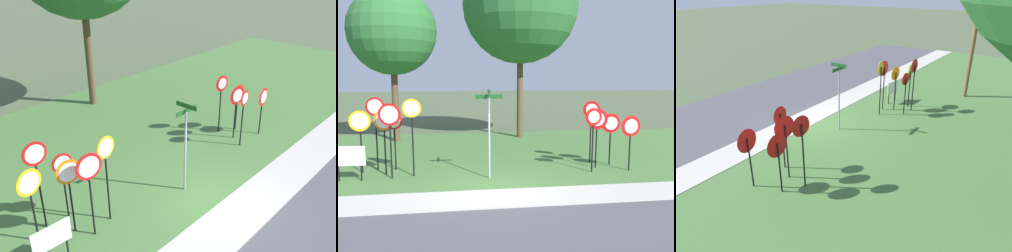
{
  "view_description": "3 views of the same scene",
  "coord_description": "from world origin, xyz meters",
  "views": [
    {
      "loc": [
        -8.43,
        -5.5,
        7.7
      ],
      "look_at": [
        1.02,
        3.15,
        1.5
      ],
      "focal_mm": 40.25,
      "sensor_mm": 36.0,
      "label": 1
    },
    {
      "loc": [
        -1.27,
        -11.14,
        3.7
      ],
      "look_at": [
        0.78,
        3.09,
        1.7
      ],
      "focal_mm": 38.19,
      "sensor_mm": 36.0,
      "label": 2
    },
    {
      "loc": [
        10.97,
        9.36,
        6.44
      ],
      "look_at": [
        1.51,
        2.76,
        1.15
      ],
      "focal_mm": 33.18,
      "sensor_mm": 36.0,
      "label": 3
    }
  ],
  "objects": [
    {
      "name": "stop_sign_center_tall",
      "position": [
        -3.87,
        2.37,
        1.82
      ],
      "size": [
        0.74,
        0.13,
        2.44
      ],
      "rotation": [
        0.0,
        0.0,
        -0.14
      ],
      "color": "black",
      "rests_on": "grass_median"
    },
    {
      "name": "yield_sign_far_right",
      "position": [
        5.43,
        1.63,
        1.64
      ],
      "size": [
        0.82,
        0.12,
        2.17
      ],
      "rotation": [
        0.0,
        0.0,
        0.08
      ],
      "color": "black",
      "rests_on": "grass_median"
    },
    {
      "name": "oak_tree_left",
      "position": [
        -4.59,
        9.7,
        6.15
      ],
      "size": [
        4.82,
        4.82,
        8.54
      ],
      "color": "brown",
      "rests_on": "grass_median"
    },
    {
      "name": "yield_sign_far_left",
      "position": [
        5.09,
        2.67,
        1.62
      ],
      "size": [
        0.8,
        0.11,
        2.14
      ],
      "rotation": [
        0.0,
        0.0,
        -0.05
      ],
      "color": "black",
      "rests_on": "grass_median"
    },
    {
      "name": "ground_plane",
      "position": [
        0.0,
        0.0,
        0.0
      ],
      "size": [
        160.0,
        160.0,
        0.0
      ],
      "primitive_type": "plane",
      "color": "#4C5B3D"
    },
    {
      "name": "sidewalk_strip",
      "position": [
        0.0,
        -0.8,
        0.03
      ],
      "size": [
        44.0,
        1.6,
        0.06
      ],
      "primitive_type": "cube",
      "color": "#BCB7AD",
      "rests_on": "ground_plane"
    },
    {
      "name": "street_name_post",
      "position": [
        -0.07,
        1.37,
        1.93
      ],
      "size": [
        0.96,
        0.82,
        3.2
      ],
      "rotation": [
        0.0,
        0.0,
        0.01
      ],
      "color": "#9EA0A8",
      "rests_on": "grass_median"
    },
    {
      "name": "grass_median",
      "position": [
        0.0,
        6.0,
        0.02
      ],
      "size": [
        44.0,
        12.0,
        0.04
      ],
      "primitive_type": "cube",
      "color": "#477038",
      "rests_on": "ground_plane"
    },
    {
      "name": "stop_sign_near_left",
      "position": [
        -4.82,
        2.79,
        1.79
      ],
      "size": [
        0.78,
        0.14,
        2.39
      ],
      "rotation": [
        0.0,
        0.0,
        0.14
      ],
      "color": "black",
      "rests_on": "grass_median"
    },
    {
      "name": "yield_sign_center",
      "position": [
        4.32,
        2.25,
        1.83
      ],
      "size": [
        0.82,
        0.17,
        2.39
      ],
      "rotation": [
        0.0,
        0.0,
        -0.17
      ],
      "color": "black",
      "rests_on": "grass_median"
    },
    {
      "name": "yield_sign_near_left",
      "position": [
        3.93,
        1.66,
        1.88
      ],
      "size": [
        0.68,
        0.11,
        2.48
      ],
      "rotation": [
        0.0,
        0.0,
        0.07
      ],
      "color": "black",
      "rests_on": "grass_median"
    },
    {
      "name": "oak_tree_right",
      "position": [
        2.62,
        10.01,
        7.77
      ],
      "size": [
        6.7,
        6.7,
        11.09
      ],
      "color": "brown",
      "rests_on": "grass_median"
    },
    {
      "name": "notice_board",
      "position": [
        -4.96,
        1.72,
        0.87
      ],
      "size": [
        1.1,
        0.09,
        1.25
      ],
      "rotation": [
        0.0,
        0.0,
        -0.05
      ],
      "color": "black",
      "rests_on": "grass_median"
    },
    {
      "name": "stop_sign_far_right",
      "position": [
        -2.82,
        2.03,
        2.11
      ],
      "size": [
        0.68,
        0.12,
        2.87
      ],
      "rotation": [
        0.0,
        0.0,
        0.12
      ],
      "color": "black",
      "rests_on": "grass_median"
    },
    {
      "name": "yield_sign_near_right",
      "position": [
        4.41,
        3.1,
        2.02
      ],
      "size": [
        0.72,
        0.13,
        2.64
      ],
      "rotation": [
        0.0,
        0.0,
        -0.14
      ],
      "color": "black",
      "rests_on": "grass_median"
    },
    {
      "name": "stop_sign_near_right",
      "position": [
        -4.33,
        3.21,
        2.13
      ],
      "size": [
        0.72,
        0.11,
        2.87
      ],
      "rotation": [
        0.0,
        0.0,
        -0.06
      ],
      "color": "black",
      "rests_on": "grass_median"
    },
    {
      "name": "stop_sign_far_center",
      "position": [
        -3.62,
        3.08,
        1.65
      ],
      "size": [
        0.64,
        0.13,
        2.25
      ],
      "rotation": [
        0.0,
        0.0,
        -0.15
      ],
      "color": "black",
      "rests_on": "grass_median"
    },
    {
      "name": "stop_sign_far_left",
      "position": [
        -3.56,
        1.83,
        2.04
      ],
      "size": [
        0.79,
        0.12,
        2.72
      ],
      "rotation": [
        0.0,
        0.0,
        -0.09
      ],
      "color": "black",
      "rests_on": "grass_median"
    }
  ]
}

